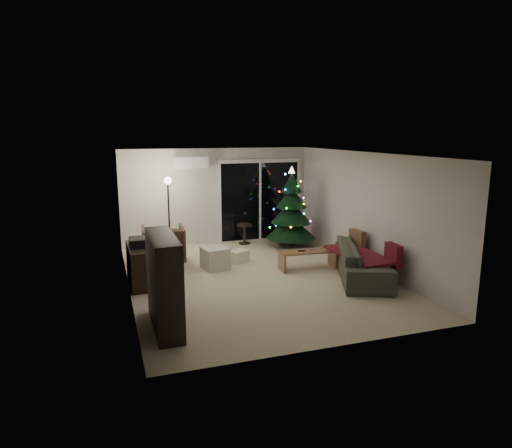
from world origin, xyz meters
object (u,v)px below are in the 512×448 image
(bookshelf, at_px, (152,284))
(sofa, at_px, (363,261))
(christmas_tree, at_px, (291,207))
(armchair, at_px, (163,245))
(media_cabinet, at_px, (141,265))
(coffee_table, at_px, (308,260))

(bookshelf, distance_m, sofa, 4.47)
(bookshelf, relative_size, christmas_tree, 0.69)
(bookshelf, bearing_deg, sofa, 11.55)
(armchair, bearing_deg, christmas_tree, -168.16)
(media_cabinet, relative_size, sofa, 0.52)
(bookshelf, relative_size, coffee_table, 1.13)
(armchair, height_order, coffee_table, armchair)
(armchair, distance_m, coffee_table, 3.24)
(bookshelf, bearing_deg, armchair, 76.68)
(sofa, bearing_deg, armchair, 81.02)
(coffee_table, height_order, christmas_tree, christmas_tree)
(armchair, bearing_deg, bookshelf, 83.74)
(sofa, height_order, christmas_tree, christmas_tree)
(sofa, bearing_deg, coffee_table, 63.98)
(media_cabinet, height_order, coffee_table, media_cabinet)
(sofa, bearing_deg, christmas_tree, 31.15)
(armchair, xyz_separation_m, coffee_table, (2.90, -1.43, -0.23))
(bookshelf, relative_size, media_cabinet, 1.17)
(media_cabinet, bearing_deg, sofa, -14.55)
(media_cabinet, relative_size, armchair, 1.29)
(bookshelf, height_order, christmas_tree, christmas_tree)
(bookshelf, bearing_deg, media_cabinet, 86.51)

